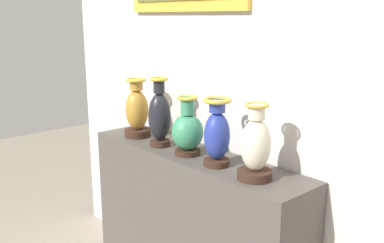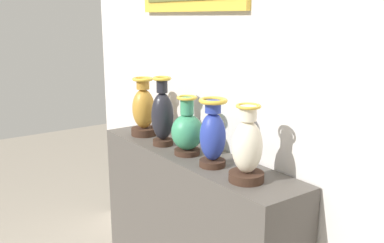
{
  "view_description": "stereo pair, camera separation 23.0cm",
  "coord_description": "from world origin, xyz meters",
  "px_view_note": "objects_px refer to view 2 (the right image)",
  "views": [
    {
      "loc": [
        1.67,
        -1.48,
        1.67
      ],
      "look_at": [
        0.0,
        0.0,
        1.13
      ],
      "focal_mm": 40.63,
      "sensor_mm": 36.0,
      "label": 1
    },
    {
      "loc": [
        1.82,
        -1.3,
        1.67
      ],
      "look_at": [
        0.0,
        0.0,
        1.13
      ],
      "focal_mm": 40.63,
      "sensor_mm": 36.0,
      "label": 2
    }
  ],
  "objects_px": {
    "vase_cobalt": "(213,135)",
    "vase_onyx": "(162,115)",
    "vase_ivory": "(247,149)",
    "vase_jade": "(187,131)",
    "vase_ochre": "(144,110)"
  },
  "relations": [
    {
      "from": "vase_cobalt",
      "to": "vase_onyx",
      "type": "bearing_deg",
      "value": -179.38
    },
    {
      "from": "vase_onyx",
      "to": "vase_ivory",
      "type": "xyz_separation_m",
      "value": [
        0.7,
        0.0,
        -0.02
      ]
    },
    {
      "from": "vase_jade",
      "to": "vase_cobalt",
      "type": "distance_m",
      "value": 0.23
    },
    {
      "from": "vase_cobalt",
      "to": "vase_ivory",
      "type": "height_order",
      "value": "vase_ivory"
    },
    {
      "from": "vase_onyx",
      "to": "vase_ivory",
      "type": "height_order",
      "value": "vase_onyx"
    },
    {
      "from": "vase_jade",
      "to": "vase_ivory",
      "type": "relative_size",
      "value": 0.9
    },
    {
      "from": "vase_cobalt",
      "to": "vase_ivory",
      "type": "xyz_separation_m",
      "value": [
        0.24,
        -0.0,
        -0.01
      ]
    },
    {
      "from": "vase_ivory",
      "to": "vase_ochre",
      "type": "bearing_deg",
      "value": 179.13
    },
    {
      "from": "vase_cobalt",
      "to": "vase_ivory",
      "type": "bearing_deg",
      "value": -0.01
    },
    {
      "from": "vase_ochre",
      "to": "vase_cobalt",
      "type": "xyz_separation_m",
      "value": [
        0.7,
        -0.01,
        0.0
      ]
    },
    {
      "from": "vase_ochre",
      "to": "vase_cobalt",
      "type": "bearing_deg",
      "value": -1.16
    },
    {
      "from": "vase_ivory",
      "to": "vase_cobalt",
      "type": "bearing_deg",
      "value": 179.99
    },
    {
      "from": "vase_ochre",
      "to": "vase_onyx",
      "type": "relative_size",
      "value": 0.91
    },
    {
      "from": "vase_ivory",
      "to": "vase_onyx",
      "type": "bearing_deg",
      "value": -179.6
    },
    {
      "from": "vase_cobalt",
      "to": "vase_ivory",
      "type": "distance_m",
      "value": 0.24
    }
  ]
}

